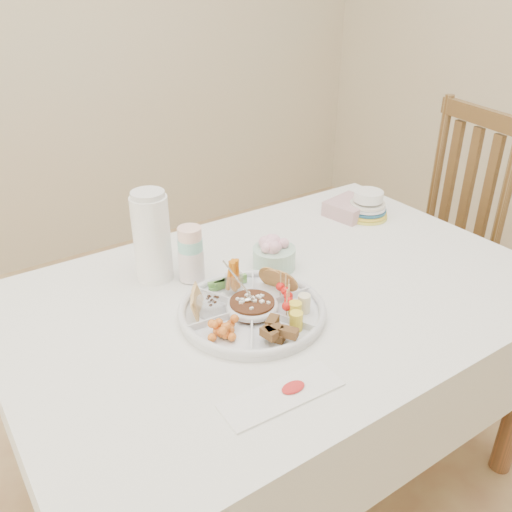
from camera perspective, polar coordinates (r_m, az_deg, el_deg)
floor at (r=2.05m, az=2.23°, el=-21.85°), size 4.00×4.00×0.00m
wall_back at (r=3.15m, az=-21.13°, el=22.67°), size 4.00×0.02×2.70m
dining_table at (r=1.77m, az=2.47°, el=-14.00°), size 1.52×1.02×0.76m
chair at (r=2.32m, az=16.96°, el=1.04°), size 0.55×0.55×1.11m
party_tray at (r=1.42m, az=-0.41°, el=-5.55°), size 0.41×0.41×0.04m
bean_dip at (r=1.42m, az=-0.41°, el=-5.30°), size 0.13×0.13×0.04m
tortillas at (r=1.50m, az=2.11°, el=-2.47°), size 0.10×0.10×0.06m
carrot_cucumber at (r=1.49m, az=-2.87°, el=-1.81°), size 0.11×0.11×0.09m
pita_raisins at (r=1.42m, az=-5.70°, el=-4.80°), size 0.12×0.12×0.06m
cherries at (r=1.32m, az=-3.30°, el=-7.78°), size 0.10×0.10×0.04m
granola_chunks at (r=1.32m, az=2.39°, el=-7.80°), size 0.12×0.12×0.05m
banana_tomato at (r=1.40m, az=4.91°, el=-4.31°), size 0.12×0.12×0.09m
cup_stack at (r=1.55m, az=-6.91°, el=0.83°), size 0.09×0.09×0.20m
thermos at (r=1.56m, az=-10.93°, el=2.15°), size 0.13×0.13×0.28m
flower_bowl at (r=1.63m, az=1.92°, el=0.31°), size 0.16×0.16×0.10m
napkin_stack at (r=2.02m, az=9.89°, el=5.00°), size 0.18×0.17×0.05m
plate_stack at (r=2.00m, az=11.65°, el=5.26°), size 0.16×0.16×0.10m
placemat at (r=1.20m, az=2.75°, el=-14.40°), size 0.28×0.10×0.01m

